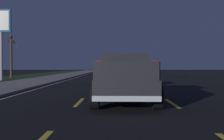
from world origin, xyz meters
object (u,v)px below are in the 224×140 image
Objects in this scene: sedan_black at (121,75)px; gas_price_sign at (1,27)px; bare_tree_far at (11,55)px; pickup_truck at (125,78)px; sedan_red at (118,70)px.

gas_price_sign is at bearing 54.27° from sedan_black.
gas_price_sign reaches higher than bare_tree_far.
bare_tree_far is at bearing 31.85° from pickup_truck.
bare_tree_far reaches higher than sedan_black.
gas_price_sign is at bearing -169.32° from bare_tree_far.
sedan_black is 23.82m from sedan_red.
sedan_red is 16.53m from bare_tree_far.
bare_tree_far is at bearing 10.68° from gas_price_sign.
gas_price_sign is 1.37× the size of bare_tree_far.
sedan_black is 14.76m from gas_price_sign.
sedan_black is (6.82, -0.02, -0.13)m from pickup_truck.
sedan_red is at bearing -48.84° from bare_tree_far.
gas_price_sign is 5.46m from bare_tree_far.
pickup_truck is at bearing -148.15° from bare_tree_far.
gas_price_sign reaches higher than sedan_red.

